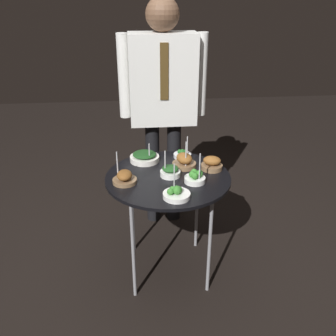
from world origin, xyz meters
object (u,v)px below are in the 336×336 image
bowl_broccoli_far_rim (195,178)px  waiter_figure (163,91)px  bowl_broccoli_near_rim (176,193)px  bowl_broccoli_mid_right (182,154)px  bowl_spinach_mid_left (170,172)px  bowl_roast_center (125,178)px  bowl_roast_back_left (212,164)px  bowl_spinach_front_center (145,157)px  serving_cart (168,183)px  bowl_roast_back_right (184,161)px

bowl_broccoli_far_rim → waiter_figure: 0.75m
bowl_broccoli_near_rim → bowl_broccoli_mid_right: size_ratio=1.21×
bowl_spinach_mid_left → bowl_roast_center: bowl_roast_center is taller
bowl_roast_back_left → bowl_spinach_front_center: bearing=158.6°
bowl_spinach_mid_left → bowl_spinach_front_center: bowl_spinach_mid_left is taller
bowl_roast_back_left → bowl_spinach_front_center: 0.42m
bowl_broccoli_near_rim → bowl_spinach_front_center: (-0.14, 0.46, 0.00)m
bowl_roast_center → waiter_figure: size_ratio=0.11×
serving_cart → bowl_roast_center: (-0.24, -0.06, 0.07)m
serving_cart → bowl_broccoli_far_rim: 0.18m
bowl_broccoli_near_rim → bowl_broccoli_mid_right: bowl_broccoli_near_rim is taller
bowl_broccoli_mid_right → bowl_roast_back_right: 0.14m
bowl_roast_back_left → bowl_roast_center: bowl_roast_center is taller
bowl_roast_back_left → waiter_figure: waiter_figure is taller
bowl_roast_back_left → bowl_broccoli_near_rim: bowl_broccoli_near_rim is taller
bowl_broccoli_near_rim → bowl_spinach_front_center: size_ratio=0.96×
bowl_broccoli_mid_right → bowl_broccoli_far_rim: size_ratio=0.79×
bowl_spinach_front_center → bowl_broccoli_far_rim: 0.40m
serving_cart → bowl_spinach_mid_left: bearing=-16.6°
bowl_spinach_front_center → bowl_roast_back_right: bowl_roast_back_right is taller
bowl_roast_back_left → bowl_spinach_front_center: bowl_spinach_front_center is taller
bowl_spinach_mid_left → bowl_roast_back_right: 0.15m
bowl_spinach_front_center → bowl_broccoli_far_rim: (0.26, -0.30, 0.00)m
bowl_roast_back_left → bowl_spinach_mid_left: size_ratio=0.79×
serving_cart → bowl_roast_center: bearing=-167.0°
bowl_broccoli_mid_right → bowl_broccoli_near_rim: bearing=-101.1°
bowl_broccoli_near_rim → bowl_broccoli_far_rim: size_ratio=0.95×
bowl_roast_back_left → bowl_spinach_front_center: size_ratio=0.70×
bowl_broccoli_near_rim → bowl_roast_back_right: bearing=75.9°
bowl_broccoli_mid_right → serving_cart: bearing=-114.9°
bowl_roast_center → bowl_broccoli_near_rim: (0.26, -0.19, -0.01)m
bowl_spinach_mid_left → bowl_broccoli_mid_right: size_ratio=1.13×
bowl_roast_center → bowl_spinach_front_center: bowl_roast_center is taller
bowl_spinach_mid_left → bowl_broccoli_mid_right: 0.27m
bowl_roast_back_left → bowl_spinach_mid_left: 0.26m
serving_cart → waiter_figure: (0.02, 0.59, 0.38)m
bowl_broccoli_mid_right → bowl_roast_center: bearing=-139.6°
bowl_broccoli_mid_right → bowl_broccoli_far_rim: bowl_broccoli_far_rim is taller
bowl_spinach_front_center → bowl_roast_back_right: size_ratio=1.03×
bowl_spinach_mid_left → bowl_broccoli_mid_right: bowl_spinach_mid_left is taller
bowl_roast_back_right → waiter_figure: (-0.08, 0.48, 0.31)m
bowl_spinach_mid_left → bowl_broccoli_near_rim: (0.01, -0.24, -0.00)m
bowl_roast_back_left → waiter_figure: 0.65m
bowl_broccoli_far_rim → waiter_figure: bearing=99.8°
bowl_roast_center → bowl_broccoli_mid_right: bearing=40.4°
serving_cart → bowl_spinach_mid_left: 0.07m
bowl_roast_back_left → waiter_figure: size_ratio=0.08×
bowl_roast_back_right → bowl_broccoli_mid_right: bearing=86.9°
bowl_roast_back_left → bowl_broccoli_near_rim: (-0.25, -0.31, -0.01)m
bowl_roast_back_left → bowl_broccoli_near_rim: 0.40m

